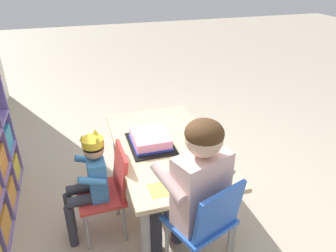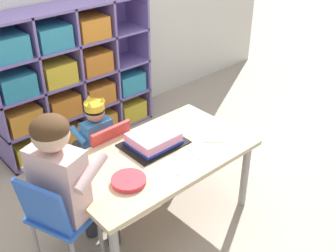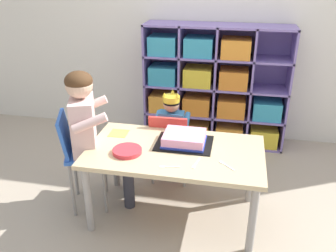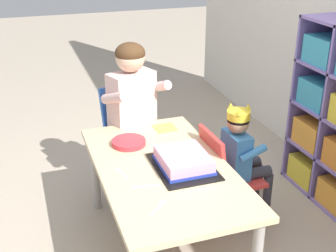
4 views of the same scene
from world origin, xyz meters
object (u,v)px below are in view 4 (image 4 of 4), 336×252
adult_helper_seated (137,106)px  birthday_cake_on_tray (184,162)px  fork_scattered_mid_table (143,186)px  activity_table (163,176)px  fork_near_cake_tray (120,173)px  child_with_crown (242,151)px  classroom_chair_adult_side (128,128)px  fork_near_child_seat (158,207)px  paper_plate_stack (129,142)px  classroom_chair_blue (225,172)px

adult_helper_seated → birthday_cake_on_tray: adult_helper_seated is taller
adult_helper_seated → fork_scattered_mid_table: size_ratio=7.50×
fork_scattered_mid_table → activity_table: bearing=58.1°
fork_near_cake_tray → child_with_crown: bearing=87.5°
adult_helper_seated → classroom_chair_adult_side: bearing=90.0°
activity_table → fork_scattered_mid_table: bearing=-43.6°
fork_near_cake_tray → classroom_chair_adult_side: bearing=151.2°
fork_near_cake_tray → birthday_cake_on_tray: bearing=70.0°
fork_scattered_mid_table → birthday_cake_on_tray: bearing=36.1°
activity_table → classroom_chair_adult_side: bearing=-179.1°
fork_near_child_seat → child_with_crown: bearing=169.5°
birthday_cake_on_tray → paper_plate_stack: size_ratio=1.99×
child_with_crown → fork_near_cake_tray: (0.13, -0.79, 0.07)m
classroom_chair_blue → fork_near_child_seat: classroom_chair_blue is taller
classroom_chair_adult_side → fork_near_cake_tray: (0.73, -0.23, 0.08)m
classroom_chair_adult_side → paper_plate_stack: (0.41, -0.10, 0.10)m
fork_near_child_seat → fork_scattered_mid_table: (-0.19, -0.02, -0.00)m
classroom_chair_adult_side → fork_near_cake_tray: classroom_chair_adult_side is taller
adult_helper_seated → fork_near_cake_tray: bearing=-133.7°
child_with_crown → adult_helper_seated: size_ratio=0.74×
activity_table → classroom_chair_blue: bearing=105.6°
paper_plate_stack → fork_scattered_mid_table: size_ratio=1.40×
adult_helper_seated → activity_table: bearing=-113.0°
fork_scattered_mid_table → fork_near_cake_tray: bearing=126.2°
child_with_crown → fork_near_child_seat: child_with_crown is taller
paper_plate_stack → fork_near_child_seat: (0.68, -0.03, -0.01)m
paper_plate_stack → fork_near_cake_tray: size_ratio=1.56×
adult_helper_seated → paper_plate_stack: (0.30, -0.14, -0.11)m
birthday_cake_on_tray → fork_near_child_seat: 0.40m
child_with_crown → fork_scattered_mid_table: (0.29, -0.71, 0.07)m
classroom_chair_blue → classroom_chair_adult_side: bearing=35.2°
activity_table → child_with_crown: bearing=102.8°
activity_table → child_with_crown: (-0.13, 0.55, 0.00)m
classroom_chair_blue → paper_plate_stack: (-0.19, -0.55, 0.20)m
fork_scattered_mid_table → classroom_chair_adult_side: bearing=92.2°
classroom_chair_blue → birthday_cake_on_tray: 0.44m
classroom_chair_blue → child_with_crown: size_ratio=0.81×
classroom_chair_adult_side → birthday_cake_on_tray: 0.79m
birthday_cake_on_tray → fork_near_child_seat: size_ratio=3.64×
adult_helper_seated → paper_plate_stack: bearing=-135.2°
classroom_chair_adult_side → fork_scattered_mid_table: size_ratio=5.31×
activity_table → adult_helper_seated: (-0.62, 0.03, 0.19)m
activity_table → birthday_cake_on_tray: 0.15m
adult_helper_seated → birthday_cake_on_tray: bearing=-104.2°
fork_near_child_seat → fork_scattered_mid_table: 0.20m
classroom_chair_blue → adult_helper_seated: size_ratio=0.60×
classroom_chair_blue → fork_scattered_mid_table: size_ratio=4.50×
classroom_chair_adult_side → adult_helper_seated: bearing=-90.0°
child_with_crown → fork_near_cake_tray: child_with_crown is taller
adult_helper_seated → fork_scattered_mid_table: (0.78, -0.19, -0.12)m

